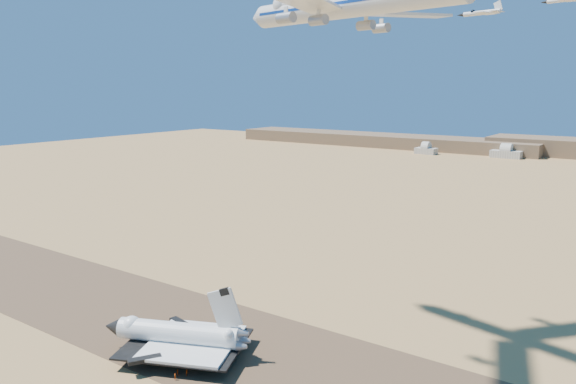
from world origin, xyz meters
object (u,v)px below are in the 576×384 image
Objects in this scene: carrier_747 at (342,6)px; chase_jet_f at (564,0)px; chase_jet_e at (481,13)px; crew_a at (175,377)px; crew_b at (187,372)px; crew_c at (178,372)px; shuttle at (178,336)px.

chase_jet_f is (43.45, 62.60, 5.31)m from carrier_747.
chase_jet_e is at bearing 79.06° from carrier_747.
carrier_747 is at bearing -29.43° from crew_a.
crew_b is at bearing -104.75° from chase_jet_f.
crew_c reaches higher than crew_b.
crew_a is 0.13× the size of chase_jet_f.
chase_jet_f is at bearing 31.72° from shuttle.
shuttle is 12.49m from crew_c.
crew_b is 139.37m from chase_jet_e.
carrier_747 is 105.80m from crew_a.
chase_jet_e is 1.17× the size of chase_jet_f.
chase_jet_f is (70.68, 101.18, 93.00)m from shuttle.
crew_a is at bearing -97.39° from carrier_747.
carrier_747 is 105.17m from crew_c.
chase_jet_e is at bearing -135.12° from chase_jet_f.
crew_b is (0.76, 3.29, -0.05)m from crew_a.
chase_jet_e is (40.76, 96.63, 94.02)m from crew_c.
crew_a is 1.04× the size of crew_c.
chase_jet_e is (21.81, 49.91, 1.72)m from carrier_747.
crew_a is 0.11× the size of chase_jet_e.
carrier_747 is 6.31× the size of chase_jet_f.
carrier_747 reaches higher than crew_c.
chase_jet_e reaches higher than crew_c.
crew_a reaches higher than crew_b.
chase_jet_f reaches higher than crew_c.
crew_c is (-1.19, 1.92, -0.03)m from crew_a.
carrier_747 is (27.24, 38.59, 87.70)m from shuttle.
crew_b is 0.98× the size of crew_c.
crew_a is (-17.75, -48.63, -92.27)m from carrier_747.
carrier_747 reaches higher than chase_jet_e.
crew_b is at bearing -56.77° from shuttle.
shuttle is 0.49× the size of carrier_747.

